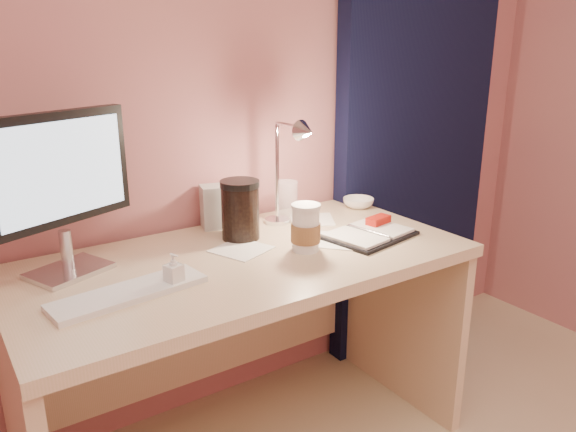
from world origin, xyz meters
TOP-DOWN VIEW (x-y plane):
  - room at (0.95, 1.69)m, footprint 3.50×3.50m
  - desk at (0.00, 1.45)m, footprint 1.40×0.70m
  - monitor at (-0.48, 1.54)m, footprint 0.41×0.22m
  - keyboard at (-0.39, 1.30)m, footprint 0.42×0.17m
  - planner at (0.44, 1.30)m, footprint 0.33×0.27m
  - paper_a at (0.02, 1.43)m, footprint 0.20×0.20m
  - paper_b at (0.39, 1.56)m, footprint 0.21×0.21m
  - paper_c at (0.32, 1.32)m, footprint 0.23×0.23m
  - coffee_cup at (0.19, 1.32)m, footprint 0.09×0.09m
  - clear_cup at (0.31, 1.61)m, footprint 0.08×0.08m
  - bowl at (0.64, 1.59)m, footprint 0.16×0.16m
  - lotion_bottle at (-0.27, 1.29)m, footprint 0.05×0.05m
  - dark_jar at (0.07, 1.53)m, footprint 0.13×0.13m
  - product_box at (0.06, 1.68)m, footprint 0.12×0.10m
  - desk_lamp at (0.26, 1.50)m, footprint 0.09×0.24m

SIDE VIEW (x-z plane):
  - desk at x=0.00m, z-range 0.14..0.87m
  - paper_b at x=0.39m, z-range 0.73..0.73m
  - paper_a at x=0.02m, z-range 0.73..0.73m
  - paper_c at x=0.32m, z-range 0.73..0.73m
  - keyboard at x=-0.39m, z-range 0.73..0.75m
  - planner at x=0.44m, z-range 0.72..0.76m
  - bowl at x=0.64m, z-range 0.73..0.77m
  - lotion_bottle at x=-0.27m, z-range 0.73..0.82m
  - coffee_cup at x=0.19m, z-range 0.73..0.88m
  - clear_cup at x=0.31m, z-range 0.73..0.88m
  - product_box at x=0.06m, z-range 0.73..0.88m
  - dark_jar at x=0.07m, z-range 0.73..0.91m
  - desk_lamp at x=0.26m, z-range 0.78..1.17m
  - monitor at x=-0.48m, z-range 0.78..1.24m
  - room at x=0.95m, z-range -0.61..2.89m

